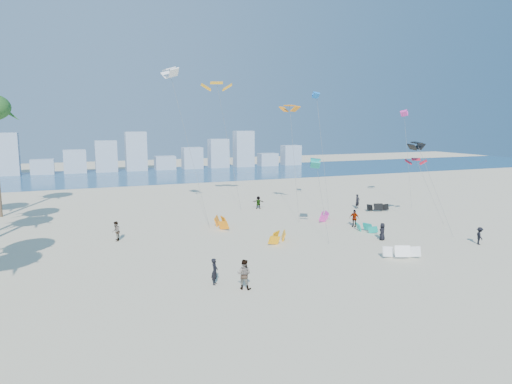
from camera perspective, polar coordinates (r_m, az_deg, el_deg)
name	(u,v)px	position (r m, az deg, el deg)	size (l,w,h in m)	color
ground	(314,319)	(26.07, 7.18, -15.22)	(220.00, 220.00, 0.00)	beige
ocean	(136,176)	(94.12, -14.50, 1.94)	(220.00, 220.00, 0.00)	navy
kitesurfer_near	(215,271)	(30.73, -5.10, -9.69)	(0.63, 0.42, 1.74)	black
kitesurfer_mid	(244,274)	(29.80, -1.48, -10.06)	(0.94, 0.73, 1.93)	gray
kitesurfers_far	(307,219)	(47.19, 6.28, -3.27)	(29.93, 23.66, 1.77)	black
grounded_kites	(318,226)	(45.55, 7.66, -4.21)	(21.56, 18.50, 1.02)	#FFA20D
flying_kites	(283,104)	(51.99, 3.37, 10.70)	(31.82, 24.74, 16.67)	#0D9D90
distant_skyline	(124,157)	(103.60, -15.93, 4.18)	(85.00, 3.00, 8.40)	#9EADBF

